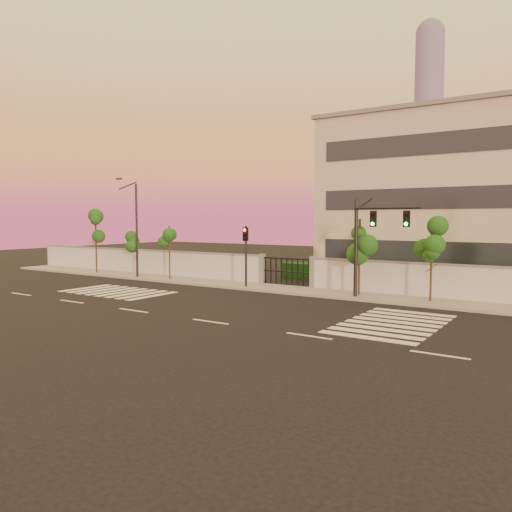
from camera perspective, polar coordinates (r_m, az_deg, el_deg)
name	(u,v)px	position (r m, az deg, el deg)	size (l,w,h in m)	color
ground	(211,322)	(22.82, -5.22, -7.50)	(120.00, 120.00, 0.00)	black
sidewalk	(316,292)	(31.54, 6.87, -4.12)	(60.00, 3.00, 0.15)	gray
perimeter_wall	(328,274)	(32.71, 8.23, -2.07)	(60.00, 0.36, 2.20)	silver
hedge_row	(360,275)	(34.81, 11.75, -2.16)	(41.00, 4.25, 1.80)	black
institutional_building	(504,198)	(39.71, 26.49, 5.98)	(24.40, 12.40, 12.25)	#BEB6A1
distant_skyscraper	(428,119)	(313.00, 19.08, 14.54)	(16.00, 16.00, 118.00)	slate
road_markings	(232,306)	(26.68, -2.79, -5.76)	(57.00, 7.62, 0.02)	silver
street_tree_a	(96,227)	(44.07, -17.81, 3.12)	(1.60, 1.27, 5.36)	#382314
street_tree_b	(137,244)	(40.51, -13.48, 1.38)	(1.30, 1.03, 3.67)	#382314
street_tree_c	(170,240)	(37.86, -9.84, 1.77)	(1.33, 1.06, 4.15)	#382314
street_tree_d	(360,240)	(30.14, 11.81, 1.86)	(1.64, 1.31, 4.66)	#382314
street_tree_e	(432,243)	(28.77, 19.49, 1.44)	(1.44, 1.15, 4.56)	#382314
traffic_signal_main	(368,236)	(29.06, 12.70, 2.25)	(3.68, 0.58, 5.83)	black
traffic_signal_secondary	(246,249)	(33.09, -1.18, 0.82)	(0.33, 0.33, 4.20)	black
streetlight_west	(135,225)	(39.67, -13.65, 3.42)	(0.46, 1.85, 7.70)	black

